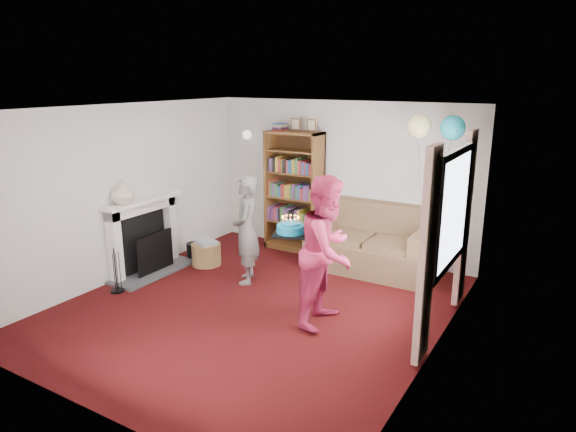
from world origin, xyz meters
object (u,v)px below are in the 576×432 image
Objects in this scene: person_striped at (246,230)px; birthday_cake at (290,229)px; sofa at (373,245)px; bookcase at (295,192)px; person_magenta at (328,251)px.

birthday_cake is at bearing 31.74° from person_striped.
person_striped is at bearing -133.86° from sofa.
person_striped is at bearing -84.38° from bookcase.
sofa is 2.11m from birthday_cake.
person_magenta is at bearing -84.61° from sofa.
person_magenta is at bearing -52.03° from bookcase.
person_magenta is at bearing -0.45° from birthday_cake.
person_magenta reaches higher than sofa.
birthday_cake is (-0.51, 0.00, 0.19)m from person_magenta.
person_striped is (-1.35, -1.42, 0.41)m from sofa.
person_magenta reaches higher than person_striped.
sofa is (1.52, -0.23, -0.61)m from bookcase.
person_striped is 0.86× the size of person_magenta.
birthday_cake is at bearing -61.19° from bookcase.
bookcase is at bearing 154.70° from person_striped.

